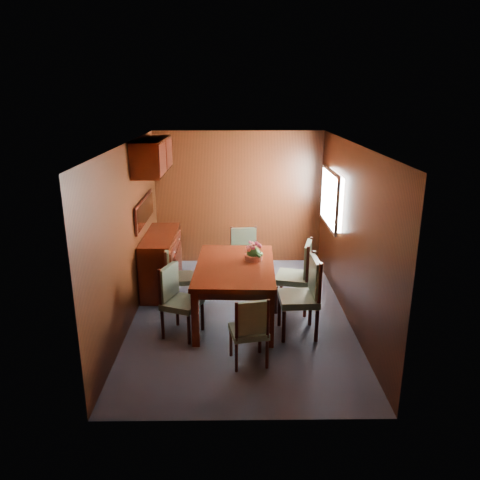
{
  "coord_description": "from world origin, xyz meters",
  "views": [
    {
      "loc": [
        -0.08,
        -6.04,
        3.03
      ],
      "look_at": [
        0.0,
        0.22,
        1.05
      ],
      "focal_mm": 35.0,
      "sensor_mm": 36.0,
      "label": 1
    }
  ],
  "objects_px": {
    "chair_left_near": "(177,296)",
    "flower_centerpiece": "(253,251)",
    "chair_head": "(250,328)",
    "dining_table": "(235,272)",
    "chair_right_near": "(305,292)",
    "sideboard": "(161,261)"
  },
  "relations": [
    {
      "from": "sideboard",
      "to": "chair_right_near",
      "type": "xyz_separation_m",
      "value": [
        2.07,
        -1.54,
        0.14
      ]
    },
    {
      "from": "dining_table",
      "to": "chair_left_near",
      "type": "bearing_deg",
      "value": -146.95
    },
    {
      "from": "chair_left_near",
      "to": "flower_centerpiece",
      "type": "relative_size",
      "value": 3.6
    },
    {
      "from": "chair_head",
      "to": "flower_centerpiece",
      "type": "height_order",
      "value": "flower_centerpiece"
    },
    {
      "from": "chair_right_near",
      "to": "chair_head",
      "type": "bearing_deg",
      "value": 133.9
    },
    {
      "from": "flower_centerpiece",
      "to": "chair_head",
      "type": "bearing_deg",
      "value": -93.74
    },
    {
      "from": "chair_left_near",
      "to": "chair_right_near",
      "type": "relative_size",
      "value": 0.89
    },
    {
      "from": "chair_head",
      "to": "dining_table",
      "type": "bearing_deg",
      "value": 86.94
    },
    {
      "from": "dining_table",
      "to": "flower_centerpiece",
      "type": "bearing_deg",
      "value": 38.16
    },
    {
      "from": "dining_table",
      "to": "chair_left_near",
      "type": "height_order",
      "value": "chair_left_near"
    },
    {
      "from": "dining_table",
      "to": "chair_right_near",
      "type": "distance_m",
      "value": 1.01
    },
    {
      "from": "dining_table",
      "to": "chair_right_near",
      "type": "height_order",
      "value": "chair_right_near"
    },
    {
      "from": "chair_left_near",
      "to": "sideboard",
      "type": "bearing_deg",
      "value": -142.71
    },
    {
      "from": "sideboard",
      "to": "chair_head",
      "type": "bearing_deg",
      "value": -59.5
    },
    {
      "from": "chair_left_near",
      "to": "chair_head",
      "type": "bearing_deg",
      "value": 71.89
    },
    {
      "from": "dining_table",
      "to": "chair_head",
      "type": "height_order",
      "value": "chair_head"
    },
    {
      "from": "sideboard",
      "to": "dining_table",
      "type": "height_order",
      "value": "sideboard"
    },
    {
      "from": "sideboard",
      "to": "dining_table",
      "type": "bearing_deg",
      "value": -42.34
    },
    {
      "from": "chair_left_near",
      "to": "chair_head",
      "type": "height_order",
      "value": "chair_left_near"
    },
    {
      "from": "chair_head",
      "to": "flower_centerpiece",
      "type": "xyz_separation_m",
      "value": [
        0.09,
        1.4,
        0.44
      ]
    },
    {
      "from": "flower_centerpiece",
      "to": "chair_right_near",
      "type": "bearing_deg",
      "value": -45.78
    },
    {
      "from": "chair_left_near",
      "to": "chair_head",
      "type": "relative_size",
      "value": 1.1
    }
  ]
}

